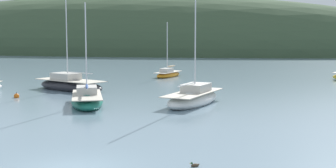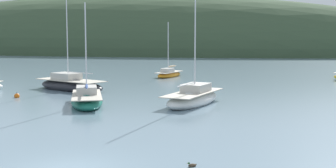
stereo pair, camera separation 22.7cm
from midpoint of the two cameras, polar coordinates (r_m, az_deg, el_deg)
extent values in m
ellipsoid|color=#384C33|center=(115.21, -5.07, 3.67)|extent=(150.00, 36.00, 26.75)
ellipsoid|color=#2D6633|center=(124.96, -15.70, 9.40)|extent=(6.32, 5.75, 5.75)
ellipsoid|color=white|center=(35.92, 3.10, -1.86)|extent=(4.26, 7.69, 1.17)
cube|color=beige|center=(35.85, 3.10, -1.03)|extent=(3.92, 7.08, 0.06)
cube|color=beige|center=(36.35, 3.47, -0.44)|extent=(2.16, 2.67, 0.61)
cylinder|color=silver|center=(35.88, 3.38, 6.30)|extent=(0.09, 0.09, 9.14)
cylinder|color=silver|center=(34.70, 2.36, -0.06)|extent=(0.85, 2.98, 0.07)
ellipsoid|color=#196B56|center=(35.81, -9.29, -2.01)|extent=(4.47, 6.98, 1.06)
cube|color=beige|center=(35.74, -9.31, -1.25)|extent=(4.11, 6.42, 0.06)
cube|color=beige|center=(36.23, -9.32, -0.70)|extent=(2.12, 2.50, 0.57)
cylinder|color=silver|center=(35.79, -9.41, 4.09)|extent=(0.09, 0.09, 6.64)
cylinder|color=silver|center=(34.61, -9.31, -0.35)|extent=(1.06, 2.62, 0.07)
ellipsoid|color=#2D4784|center=(34.60, -9.31, -0.27)|extent=(1.14, 2.56, 0.20)
ellipsoid|color=#232328|center=(45.13, -11.12, -0.25)|extent=(8.05, 5.78, 1.23)
cube|color=beige|center=(45.07, -11.13, 0.45)|extent=(7.41, 5.32, 0.06)
cube|color=beige|center=(45.50, -11.65, 0.89)|extent=(2.96, 2.62, 0.63)
cylinder|color=silver|center=(45.12, -11.60, 6.82)|extent=(0.09, 0.09, 10.03)
cylinder|color=silver|center=(44.08, -10.10, 1.32)|extent=(2.92, 1.51, 0.07)
ellipsoid|color=orange|center=(56.49, 0.25, 1.06)|extent=(2.92, 5.04, 0.76)
cube|color=beige|center=(56.46, 0.25, 1.41)|extent=(2.69, 4.64, 0.06)
cube|color=beige|center=(56.10, 0.07, 1.61)|extent=(1.45, 1.77, 0.47)
cylinder|color=silver|center=(56.07, 0.13, 4.32)|extent=(0.09, 0.09, 5.75)
cylinder|color=silver|center=(57.09, 0.60, 2.05)|extent=(0.64, 1.94, 0.07)
ellipsoid|color=tan|center=(57.08, 0.60, 2.10)|extent=(0.74, 1.90, 0.20)
sphere|color=orange|center=(41.17, -17.10, -1.36)|extent=(0.44, 0.44, 0.44)
cylinder|color=black|center=(41.13, -17.11, -0.98)|extent=(0.04, 0.04, 0.10)
ellipsoid|color=#473828|center=(19.87, 3.17, -9.50)|extent=(0.38, 0.34, 0.16)
sphere|color=#1E4723|center=(19.77, 2.79, -9.24)|extent=(0.09, 0.09, 0.09)
cone|color=gold|center=(19.74, 2.62, -9.27)|extent=(0.06, 0.06, 0.04)
cone|color=#473828|center=(19.93, 3.56, -9.36)|extent=(0.10, 0.10, 0.08)
camera|label=1|loc=(0.11, -89.83, 0.02)|focal=52.13mm
camera|label=2|loc=(0.11, 90.17, -0.02)|focal=52.13mm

